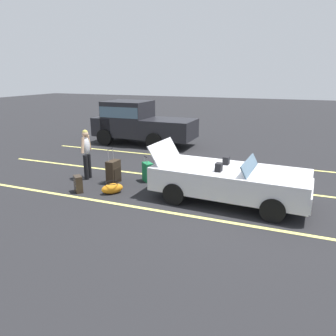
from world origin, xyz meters
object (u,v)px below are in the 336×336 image
Objects in this scene: parked_pickup_truck_near at (137,122)px; suitcase_medium_bright at (148,172)px; suitcase_large_black at (114,172)px; duffel_bag at (112,188)px; traveler_person at (86,151)px; convertible_car at (236,182)px; suitcase_small_carryon at (78,184)px.

suitcase_medium_bright is at bearing 120.74° from parked_pickup_truck_near.
duffel_bag is at bearing -59.85° from suitcase_large_black.
parked_pickup_truck_near is (-1.02, 5.64, 0.18)m from traveler_person.
convertible_car is 5.09× the size of suitcase_medium_bright.
duffel_bag is 7.10m from parked_pickup_truck_near.
parked_pickup_truck_near is (-2.06, 5.72, 0.73)m from suitcase_large_black.
suitcase_medium_bright is (-2.99, 0.76, -0.28)m from convertible_car.
suitcase_medium_bright reaches higher than duffel_bag.
suitcase_medium_bright is 2.24m from suitcase_small_carryon.
convertible_car is 5.00m from traveler_person.
convertible_car is 3.57m from duffel_bag.
suitcase_large_black is at bearing -164.72° from suitcase_small_carryon.
suitcase_medium_bright is 1.50m from duffel_bag.
suitcase_large_black is 1.34× the size of suitcase_medium_bright.
suitcase_large_black is (-3.94, 0.20, -0.22)m from convertible_car.
suitcase_large_black is 0.23× the size of parked_pickup_truck_near.
convertible_car reaches higher than suitcase_medium_bright.
suitcase_small_carryon is (-1.48, -1.68, -0.06)m from suitcase_medium_bright.
convertible_car is 4.58m from suitcase_small_carryon.
suitcase_small_carryon is at bearing 103.05° from parked_pickup_truck_near.
suitcase_large_black is at bearing -179.67° from convertible_car.
parked_pickup_truck_near is at bearing -126.49° from suitcase_small_carryon.
suitcase_large_black is 1.25m from suitcase_small_carryon.
suitcase_medium_bright is at bearing 168.97° from convertible_car.
parked_pickup_truck_near reaches higher than convertible_car.
suitcase_small_carryon is (-0.54, -1.12, -0.12)m from suitcase_large_black.
convertible_car is at bearing 135.89° from parked_pickup_truck_near.
traveler_person is at bearing -179.93° from convertible_car.
suitcase_medium_bright is at bearing 70.76° from duffel_bag.
suitcase_small_carryon is 7.06m from parked_pickup_truck_near.
convertible_car is at bearing -10.02° from traveler_person.
suitcase_medium_bright is at bearing 179.50° from suitcase_small_carryon.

